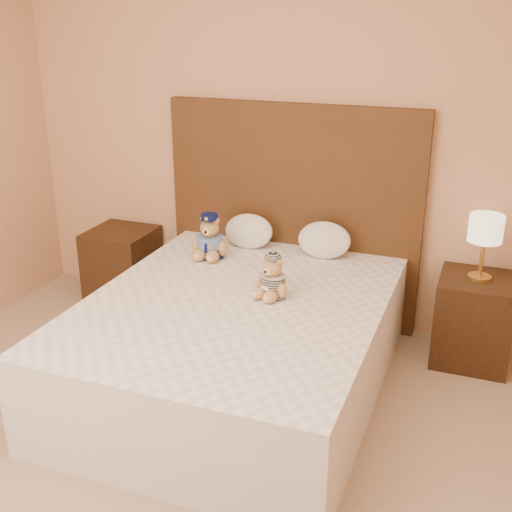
% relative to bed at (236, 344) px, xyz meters
% --- Properties ---
extents(room_walls, '(4.04, 4.52, 2.72)m').
position_rel_bed_xyz_m(room_walls, '(0.00, -0.74, 1.53)').
color(room_walls, tan).
rests_on(room_walls, ground).
extents(bed, '(1.60, 2.00, 0.55)m').
position_rel_bed_xyz_m(bed, '(0.00, 0.00, 0.00)').
color(bed, white).
rests_on(bed, ground).
extents(headboard, '(1.75, 0.08, 1.50)m').
position_rel_bed_xyz_m(headboard, '(0.00, 1.01, 0.47)').
color(headboard, '#482A15').
rests_on(headboard, ground).
extents(nightstand_left, '(0.45, 0.45, 0.55)m').
position_rel_bed_xyz_m(nightstand_left, '(-1.25, 0.80, -0.00)').
color(nightstand_left, '#352010').
rests_on(nightstand_left, ground).
extents(nightstand_right, '(0.45, 0.45, 0.55)m').
position_rel_bed_xyz_m(nightstand_right, '(1.25, 0.80, -0.00)').
color(nightstand_right, '#352010').
rests_on(nightstand_right, ground).
extents(lamp, '(0.20, 0.20, 0.40)m').
position_rel_bed_xyz_m(lamp, '(1.25, 0.80, 0.57)').
color(lamp, gold).
rests_on(lamp, nightstand_right).
extents(teddy_police, '(0.27, 0.26, 0.29)m').
position_rel_bed_xyz_m(teddy_police, '(-0.41, 0.55, 0.42)').
color(teddy_police, '#B38045').
rests_on(teddy_police, bed).
extents(teddy_prisoner, '(0.28, 0.27, 0.25)m').
position_rel_bed_xyz_m(teddy_prisoner, '(0.18, 0.11, 0.40)').
color(teddy_prisoner, '#B38045').
rests_on(teddy_prisoner, bed).
extents(pillow_left, '(0.34, 0.22, 0.24)m').
position_rel_bed_xyz_m(pillow_left, '(-0.25, 0.83, 0.39)').
color(pillow_left, white).
rests_on(pillow_left, bed).
extents(pillow_right, '(0.35, 0.23, 0.25)m').
position_rel_bed_xyz_m(pillow_right, '(0.28, 0.83, 0.40)').
color(pillow_right, white).
rests_on(pillow_right, bed).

